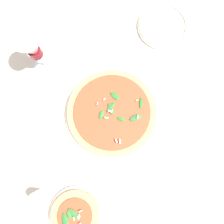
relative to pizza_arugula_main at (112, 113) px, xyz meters
The scene contains 8 objects.
ground_plane 0.04m from the pizza_arugula_main, 67.69° to the left, with size 6.00×6.00×0.00m, color beige.
pizza_arugula_main is the anchor object (origin of this frame).
pizza_personal_side 0.34m from the pizza_arugula_main, 57.28° to the left, with size 0.17×0.17×0.05m.
wine_glass 0.32m from the pizza_arugula_main, 49.69° to the right, with size 0.08×0.08×0.18m.
napkin 0.35m from the pizza_arugula_main, ahead, with size 0.13×0.10×0.01m.
fork 0.36m from the pizza_arugula_main, ahead, with size 0.18×0.09×0.00m.
side_plate_white 0.38m from the pizza_arugula_main, 133.19° to the right, with size 0.19×0.19×0.02m.
shaker_pepper 0.35m from the pizza_arugula_main, 35.44° to the left, with size 0.03×0.03×0.07m.
Camera 1 is at (0.01, 0.08, 0.75)m, focal length 35.00 mm.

